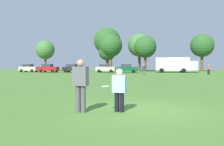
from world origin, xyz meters
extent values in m
plane|color=#47702D|center=(0.00, 0.00, 0.00)|extent=(152.94, 152.94, 0.00)
cylinder|color=#4C4C51|center=(-2.18, -0.80, 0.46)|extent=(0.17, 0.17, 0.92)
cylinder|color=#4C4C51|center=(-1.99, -0.83, 0.46)|extent=(0.17, 0.17, 0.92)
cube|color=#595960|center=(-2.09, -0.82, 1.25)|extent=(0.54, 0.36, 0.66)
sphere|color=tan|center=(-2.09, -0.82, 1.70)|extent=(0.25, 0.25, 0.25)
cylinder|color=black|center=(-0.69, -0.55, 0.34)|extent=(0.16, 0.16, 0.68)
cylinder|color=black|center=(-0.86, -0.52, 0.34)|extent=(0.16, 0.16, 0.68)
cube|color=#9EC6E5|center=(-0.78, -0.54, 0.98)|extent=(0.50, 0.34, 0.60)
sphere|color=beige|center=(-0.78, -0.54, 1.39)|extent=(0.23, 0.23, 0.23)
cylinder|color=white|center=(-1.24, -0.75, 0.91)|extent=(0.27, 0.27, 0.06)
cube|color=#D8590C|center=(-1.82, 6.92, 0.01)|extent=(0.32, 0.32, 0.03)
cone|color=orange|center=(-1.82, 6.92, 0.26)|extent=(0.24, 0.24, 0.45)
cube|color=#B7AD99|center=(-26.47, 40.10, 0.78)|extent=(4.23, 1.88, 0.90)
cube|color=#2D333D|center=(-26.72, 40.11, 1.50)|extent=(2.03, 1.68, 0.64)
cylinder|color=black|center=(-25.15, 41.07, 0.33)|extent=(0.66, 0.23, 0.66)
cylinder|color=black|center=(-25.19, 39.08, 0.33)|extent=(0.66, 0.23, 0.66)
cylinder|color=black|center=(-27.75, 41.13, 0.33)|extent=(0.66, 0.23, 0.66)
cylinder|color=black|center=(-27.79, 39.13, 0.33)|extent=(0.66, 0.23, 0.66)
cube|color=maroon|center=(-21.04, 38.61, 0.78)|extent=(4.23, 1.88, 0.90)
cube|color=#2D333D|center=(-21.29, 38.61, 1.50)|extent=(2.03, 1.68, 0.64)
cylinder|color=black|center=(-19.72, 39.58, 0.33)|extent=(0.66, 0.23, 0.66)
cylinder|color=black|center=(-19.75, 37.59, 0.33)|extent=(0.66, 0.23, 0.66)
cylinder|color=black|center=(-22.32, 39.63, 0.33)|extent=(0.66, 0.23, 0.66)
cylinder|color=black|center=(-22.36, 37.64, 0.33)|extent=(0.66, 0.23, 0.66)
cube|color=black|center=(-15.67, 39.01, 0.78)|extent=(4.23, 1.88, 0.90)
cube|color=#2D333D|center=(-15.92, 39.01, 1.50)|extent=(2.03, 1.68, 0.64)
cylinder|color=black|center=(-14.35, 39.98, 0.33)|extent=(0.66, 0.23, 0.66)
cylinder|color=black|center=(-14.39, 37.98, 0.33)|extent=(0.66, 0.23, 0.66)
cylinder|color=black|center=(-16.96, 40.03, 0.33)|extent=(0.66, 0.23, 0.66)
cylinder|color=black|center=(-17.00, 38.03, 0.33)|extent=(0.66, 0.23, 0.66)
cube|color=#B7AD99|center=(-8.65, 40.31, 0.78)|extent=(4.23, 1.88, 0.90)
cube|color=#2D333D|center=(-8.90, 40.32, 1.50)|extent=(2.03, 1.68, 0.64)
cylinder|color=black|center=(-7.33, 41.29, 0.33)|extent=(0.66, 0.23, 0.66)
cylinder|color=black|center=(-7.37, 39.29, 0.33)|extent=(0.66, 0.23, 0.66)
cylinder|color=black|center=(-9.93, 41.34, 0.33)|extent=(0.66, 0.23, 0.66)
cylinder|color=black|center=(-9.97, 39.34, 0.33)|extent=(0.66, 0.23, 0.66)
cube|color=#0C4C2D|center=(-3.81, 38.61, 0.78)|extent=(4.23, 1.88, 0.90)
cube|color=#2D333D|center=(-4.06, 38.62, 1.50)|extent=(2.03, 1.68, 0.64)
cylinder|color=black|center=(-2.49, 39.59, 0.33)|extent=(0.66, 0.23, 0.66)
cylinder|color=black|center=(-2.53, 37.59, 0.33)|extent=(0.66, 0.23, 0.66)
cylinder|color=black|center=(-5.10, 39.64, 0.33)|extent=(0.66, 0.23, 0.66)
cylinder|color=black|center=(-5.13, 37.64, 0.33)|extent=(0.66, 0.23, 0.66)
cube|color=white|center=(5.45, 41.32, 1.83)|extent=(6.85, 2.63, 2.70)
cube|color=#B2B2B7|center=(9.65, 41.24, 1.48)|extent=(1.84, 2.33, 2.00)
cylinder|color=black|center=(7.68, 42.64, 0.48)|extent=(0.97, 0.30, 0.96)
cylinder|color=black|center=(7.63, 39.90, 0.48)|extent=(0.97, 0.30, 0.96)
cylinder|color=black|center=(3.27, 42.73, 0.48)|extent=(0.97, 0.30, 0.96)
cylinder|color=black|center=(3.21, 39.99, 0.48)|extent=(0.97, 0.30, 0.96)
cylinder|color=#4C4C51|center=(-0.42, 29.49, 0.43)|extent=(0.16, 0.16, 0.86)
cylinder|color=#4C4C51|center=(-0.28, 29.37, 0.43)|extent=(0.16, 0.16, 0.86)
cube|color=navy|center=(-0.35, 29.43, 1.17)|extent=(0.53, 0.51, 0.61)
sphere|color=#D8AD8C|center=(-0.35, 29.43, 1.58)|extent=(0.23, 0.23, 0.23)
cylinder|color=black|center=(10.67, 32.47, 0.43)|extent=(0.16, 0.16, 0.85)
cylinder|color=black|center=(10.50, 32.50, 0.43)|extent=(0.16, 0.16, 0.85)
cube|color=red|center=(10.59, 32.48, 1.16)|extent=(0.50, 0.34, 0.61)
sphere|color=tan|center=(10.59, 32.48, 1.57)|extent=(0.23, 0.23, 0.23)
cylinder|color=brown|center=(-27.31, 50.52, 1.78)|extent=(0.59, 0.59, 3.56)
sphere|color=#3D7033|center=(-27.31, 50.52, 5.73)|extent=(5.09, 5.09, 5.09)
cylinder|color=brown|center=(-10.41, 52.18, 2.51)|extent=(0.84, 0.84, 5.01)
sphere|color=#285623|center=(-10.41, 52.18, 8.05)|extent=(7.16, 7.16, 7.16)
cylinder|color=brown|center=(-10.07, 50.08, 1.56)|extent=(0.52, 0.52, 3.13)
sphere|color=#285623|center=(-10.07, 50.08, 5.03)|extent=(4.47, 4.47, 4.47)
cylinder|color=brown|center=(-9.00, 49.39, 2.07)|extent=(0.69, 0.69, 4.13)
sphere|color=#285623|center=(-9.00, 49.39, 6.64)|extent=(5.90, 5.90, 5.90)
cylinder|color=brown|center=(-1.80, 52.47, 2.14)|extent=(0.71, 0.71, 4.27)
sphere|color=#3D7033|center=(-1.80, 52.47, 6.87)|extent=(6.11, 6.11, 6.11)
cylinder|color=brown|center=(-0.22, 48.29, 1.88)|extent=(0.63, 0.63, 3.77)
sphere|color=#285623|center=(-0.22, 48.29, 6.06)|extent=(5.38, 5.38, 5.38)
cylinder|color=brown|center=(13.97, 52.30, 2.04)|extent=(0.68, 0.68, 4.08)
sphere|color=#285623|center=(13.97, 52.30, 6.55)|extent=(5.82, 5.82, 5.82)
camera|label=1|loc=(0.17, -8.39, 1.64)|focal=36.56mm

